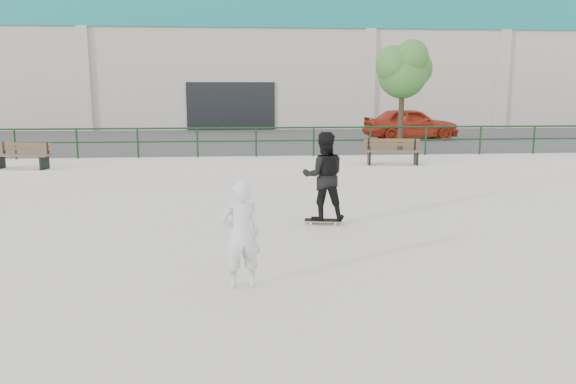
{
  "coord_description": "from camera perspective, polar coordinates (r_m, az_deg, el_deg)",
  "views": [
    {
      "loc": [
        0.39,
        -8.52,
        2.81
      ],
      "look_at": [
        1.32,
        2.0,
        0.87
      ],
      "focal_mm": 35.0,
      "sensor_mm": 36.0,
      "label": 1
    }
  ],
  "objects": [
    {
      "name": "ground",
      "position": [
        8.98,
        -7.37,
        -7.9
      ],
      "size": [
        120.0,
        120.0,
        0.0
      ],
      "primitive_type": "plane",
      "color": "beige",
      "rests_on": "ground"
    },
    {
      "name": "ledge",
      "position": [
        18.21,
        -6.25,
        2.27
      ],
      "size": [
        30.0,
        3.0,
        0.5
      ],
      "primitive_type": "cube",
      "color": "beige",
      "rests_on": "ground"
    },
    {
      "name": "parking_strip",
      "position": [
        26.65,
        -5.91,
        4.85
      ],
      "size": [
        60.0,
        14.0,
        0.5
      ],
      "primitive_type": "cube",
      "color": "#3C3C3C",
      "rests_on": "ground"
    },
    {
      "name": "railing",
      "position": [
        19.39,
        -6.24,
        5.72
      ],
      "size": [
        28.0,
        0.06,
        1.03
      ],
      "color": "#123318",
      "rests_on": "ledge"
    },
    {
      "name": "commercial_building",
      "position": [
        40.55,
        -5.76,
        12.86
      ],
      "size": [
        44.2,
        16.33,
        8.0
      ],
      "color": "#B0A89E",
      "rests_on": "ground"
    },
    {
      "name": "bench_left",
      "position": [
        18.22,
        -25.35,
        3.34
      ],
      "size": [
        1.73,
        0.82,
        0.77
      ],
      "rotation": [
        0.0,
        0.0,
        -0.21
      ],
      "color": "brown",
      "rests_on": "ledge"
    },
    {
      "name": "bench_right",
      "position": [
        17.74,
        10.56,
        4.05
      ],
      "size": [
        1.79,
        0.71,
        0.8
      ],
      "rotation": [
        0.0,
        0.0,
        -0.12
      ],
      "color": "brown",
      "rests_on": "ledge"
    },
    {
      "name": "tree",
      "position": [
        22.04,
        11.65,
        12.21
      ],
      "size": [
        2.31,
        2.05,
        4.11
      ],
      "color": "#3D301E",
      "rests_on": "parking_strip"
    },
    {
      "name": "red_car",
      "position": [
        26.82,
        12.34,
        6.81
      ],
      "size": [
        4.4,
        1.99,
        1.47
      ],
      "primitive_type": "imported",
      "rotation": [
        0.0,
        0.0,
        1.63
      ],
      "color": "maroon",
      "rests_on": "parking_strip"
    },
    {
      "name": "skateboard",
      "position": [
        11.9,
        3.6,
        -2.9
      ],
      "size": [
        0.8,
        0.33,
        0.09
      ],
      "rotation": [
        0.0,
        0.0,
        -0.18
      ],
      "color": "black",
      "rests_on": "ground"
    },
    {
      "name": "standing_skater",
      "position": [
        11.72,
        3.65,
        1.62
      ],
      "size": [
        0.92,
        0.73,
        1.85
      ],
      "primitive_type": "imported",
      "rotation": [
        0.0,
        0.0,
        3.11
      ],
      "color": "black",
      "rests_on": "skateboard"
    },
    {
      "name": "seated_skater",
      "position": [
        8.01,
        -4.79,
        -4.33
      ],
      "size": [
        0.63,
        0.47,
        1.55
      ],
      "primitive_type": "imported",
      "rotation": [
        0.0,
        0.0,
        3.33
      ],
      "color": "silver",
      "rests_on": "ground"
    }
  ]
}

